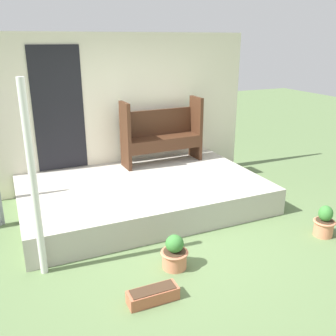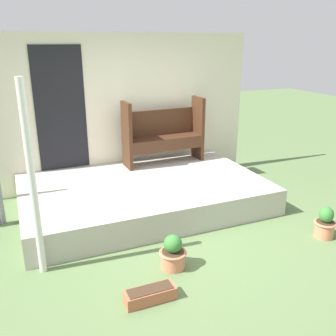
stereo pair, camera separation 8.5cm
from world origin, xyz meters
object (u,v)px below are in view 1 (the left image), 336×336
support_post (33,183)px  planter_box_rect (153,295)px  flower_pot_left (175,254)px  flower_pot_middle (324,223)px  bench (161,132)px

support_post → planter_box_rect: support_post is taller
flower_pot_left → flower_pot_middle: bearing=-3.6°
flower_pot_middle → bench: bearing=114.7°
bench → flower_pot_middle: bearing=-67.4°
bench → planter_box_rect: (-1.35, -2.96, -0.89)m
support_post → bench: size_ratio=1.52×
bench → flower_pot_left: bench is taller
support_post → flower_pot_middle: support_post is taller
bench → flower_pot_middle: bench is taller
planter_box_rect → bench: bearing=65.5°
flower_pot_left → planter_box_rect: size_ratio=0.79×
support_post → flower_pot_left: size_ratio=5.26×
planter_box_rect → support_post: bearing=134.5°
flower_pot_middle → planter_box_rect: (-2.57, -0.31, -0.12)m
bench → planter_box_rect: bearing=-116.6°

